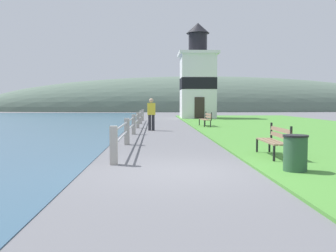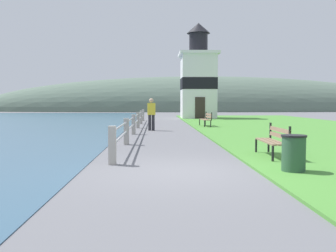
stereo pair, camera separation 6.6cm
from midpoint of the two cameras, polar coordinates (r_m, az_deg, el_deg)
The scene contains 9 objects.
ground_plane at distance 8.37m, azimuth 2.02°, elevation -6.97°, with size 160.00×160.00×0.00m, color slate.
grass_verge at distance 23.14m, azimuth 19.10°, elevation -0.30°, with size 12.00×40.08×0.06m.
seawall_railing at distance 20.12m, azimuth -4.80°, elevation 0.83°, with size 0.18×21.89×0.96m.
park_bench_near at distance 10.63m, azimuth 16.01°, elevation -1.91°, with size 0.52×1.80×0.94m.
park_bench_midway at distance 23.25m, azimuth 5.95°, elevation 1.16°, with size 0.57×1.83×0.94m.
lighthouse at distance 35.45m, azimuth 4.68°, elevation 7.10°, with size 3.63×3.63×8.90m.
person_strolling at distance 20.32m, azimuth -2.45°, elevation 1.98°, with size 0.44×0.25×1.75m.
trash_bin at distance 8.51m, azimuth 18.80°, elevation -4.10°, with size 0.54×0.54×0.84m.
distant_hillside at distance 65.51m, azimuth 5.70°, elevation 2.29°, with size 80.00×16.00×12.00m.
Camera 2 is at (-0.52, -8.21, 1.54)m, focal length 40.00 mm.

